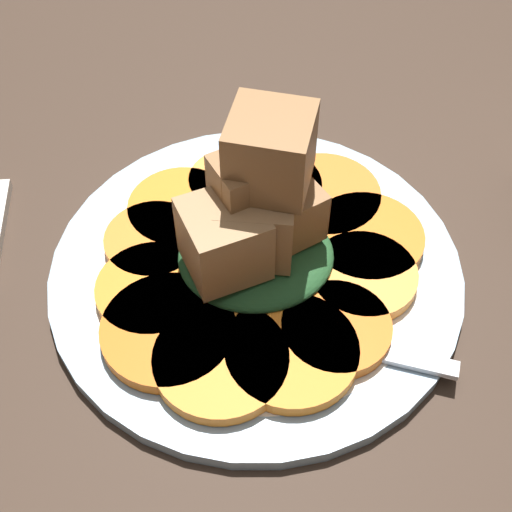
{
  "coord_description": "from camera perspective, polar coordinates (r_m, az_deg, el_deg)",
  "views": [
    {
      "loc": [
        -2.85,
        -28.93,
        39.55
      ],
      "look_at": [
        0.0,
        0.0,
        4.1
      ],
      "focal_mm": 50.0,
      "sensor_mm": 36.0,
      "label": 1
    }
  ],
  "objects": [
    {
      "name": "table_slab",
      "position": [
        0.48,
        0.0,
        -2.33
      ],
      "size": [
        120.0,
        120.0,
        2.0
      ],
      "primitive_type": "cube",
      "color": "#38281E",
      "rests_on": "ground"
    },
    {
      "name": "plate",
      "position": [
        0.47,
        0.0,
        -1.22
      ],
      "size": [
        27.04,
        27.04,
        1.05
      ],
      "color": "#99B7D1",
      "rests_on": "table_slab"
    },
    {
      "name": "carrot_slice_0",
      "position": [
        0.43,
        -7.03,
        -5.93
      ],
      "size": [
        8.21,
        8.21,
        0.9
      ],
      "primitive_type": "cylinder",
      "color": "#D66115",
      "rests_on": "plate"
    },
    {
      "name": "carrot_slice_1",
      "position": [
        0.42,
        -2.83,
        -8.31
      ],
      "size": [
        8.04,
        8.04,
        0.9
      ],
      "primitive_type": "cylinder",
      "color": "orange",
      "rests_on": "plate"
    },
    {
      "name": "carrot_slice_2",
      "position": [
        0.42,
        2.86,
        -7.61
      ],
      "size": [
        8.0,
        8.0,
        0.9
      ],
      "primitive_type": "cylinder",
      "color": "orange",
      "rests_on": "plate"
    },
    {
      "name": "carrot_slice_3",
      "position": [
        0.43,
        6.44,
        -5.78
      ],
      "size": [
        6.71,
        6.71,
        0.9
      ],
      "primitive_type": "cylinder",
      "color": "orange",
      "rests_on": "plate"
    },
    {
      "name": "carrot_slice_4",
      "position": [
        0.46,
        8.58,
        -1.59
      ],
      "size": [
        6.92,
        6.92,
        0.9
      ],
      "primitive_type": "cylinder",
      "color": "#F99539",
      "rests_on": "plate"
    },
    {
      "name": "carrot_slice_5",
      "position": [
        0.48,
        8.79,
        1.44
      ],
      "size": [
        7.73,
        7.73,
        0.9
      ],
      "primitive_type": "cylinder",
      "color": "orange",
      "rests_on": "plate"
    },
    {
      "name": "carrot_slice_6",
      "position": [
        0.5,
        5.45,
        4.79
      ],
      "size": [
        7.94,
        7.94,
        0.9
      ],
      "primitive_type": "cylinder",
      "color": "orange",
      "rests_on": "plate"
    },
    {
      "name": "carrot_slice_7",
      "position": [
        0.51,
        1.15,
        5.53
      ],
      "size": [
        7.32,
        7.32,
        0.9
      ],
      "primitive_type": "cylinder",
      "color": "orange",
      "rests_on": "plate"
    },
    {
      "name": "carrot_slice_8",
      "position": [
        0.51,
        -1.94,
        5.93
      ],
      "size": [
        6.17,
        6.17,
        0.9
      ],
      "primitive_type": "cylinder",
      "color": "#F9953A",
      "rests_on": "plate"
    },
    {
      "name": "carrot_slice_9",
      "position": [
        0.5,
        -5.99,
        3.78
      ],
      "size": [
        7.39,
        7.39,
        0.9
      ],
      "primitive_type": "cylinder",
      "color": "orange",
      "rests_on": "plate"
    },
    {
      "name": "carrot_slice_10",
      "position": [
        0.48,
        -8.17,
        1.19
      ],
      "size": [
        6.58,
        6.58,
        0.9
      ],
      "primitive_type": "cylinder",
      "color": "orange",
      "rests_on": "plate"
    },
    {
      "name": "carrot_slice_11",
      "position": [
        0.45,
        -8.23,
        -2.7
      ],
      "size": [
        7.24,
        7.24,
        0.9
      ],
      "primitive_type": "cylinder",
      "color": "orange",
      "rests_on": "plate"
    },
    {
      "name": "center_pile",
      "position": [
        0.44,
        -0.11,
        2.82
      ],
      "size": [
        10.05,
        9.05,
        11.44
      ],
      "color": "#235128",
      "rests_on": "plate"
    },
    {
      "name": "fork",
      "position": [
        0.43,
        2.37,
        -6.0
      ],
      "size": [
        19.05,
        8.75,
        0.4
      ],
      "rotation": [
        0.0,
        0.0,
        -0.37
      ],
      "color": "silver",
      "rests_on": "plate"
    }
  ]
}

